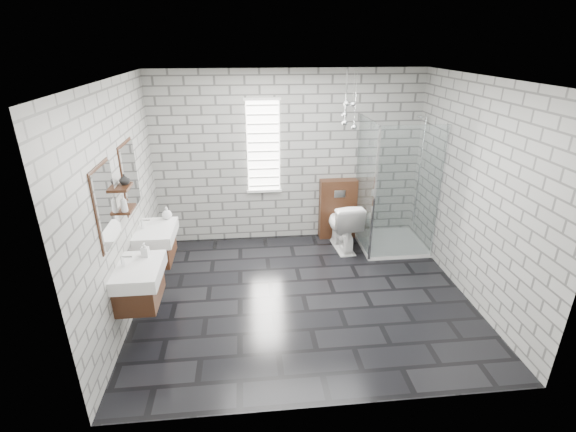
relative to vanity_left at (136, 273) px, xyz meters
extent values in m
cube|color=black|center=(1.91, 0.52, -0.77)|extent=(4.20, 3.60, 0.02)
cube|color=white|center=(1.91, 0.52, 1.95)|extent=(4.20, 3.60, 0.02)
cube|color=#9E9E99|center=(1.91, 2.33, 0.59)|extent=(4.20, 0.02, 2.70)
cube|color=#9E9E99|center=(1.91, -1.29, 0.59)|extent=(4.20, 0.02, 2.70)
cube|color=#9E9E99|center=(-0.20, 0.52, 0.59)|extent=(0.02, 3.60, 2.70)
cube|color=#9E9E99|center=(4.02, 0.52, 0.59)|extent=(0.02, 3.60, 2.70)
cube|color=#442515|center=(0.02, 0.00, -0.21)|extent=(0.42, 0.62, 0.30)
cube|color=silver|center=(0.22, 0.00, -0.18)|extent=(0.02, 0.35, 0.01)
cube|color=white|center=(0.04, 0.00, 0.02)|extent=(0.47, 0.70, 0.15)
cylinder|color=silver|center=(-0.11, 0.00, 0.15)|extent=(0.04, 0.04, 0.12)
cylinder|color=silver|center=(-0.06, 0.00, 0.20)|extent=(0.10, 0.02, 0.02)
cube|color=white|center=(-0.17, 0.00, 0.79)|extent=(0.03, 0.55, 0.80)
cube|color=#442515|center=(-0.19, 0.00, 0.79)|extent=(0.01, 0.59, 0.84)
cube|color=#442515|center=(0.02, 0.97, -0.21)|extent=(0.42, 0.62, 0.30)
cube|color=silver|center=(0.22, 0.97, -0.18)|extent=(0.02, 0.35, 0.01)
cube|color=white|center=(0.04, 0.97, 0.02)|extent=(0.47, 0.70, 0.15)
cylinder|color=silver|center=(-0.11, 0.97, 0.15)|extent=(0.04, 0.04, 0.12)
cylinder|color=silver|center=(-0.06, 0.97, 0.20)|extent=(0.10, 0.02, 0.02)
cube|color=white|center=(-0.17, 0.97, 0.79)|extent=(0.03, 0.55, 0.80)
cube|color=#442515|center=(-0.19, 0.97, 0.79)|extent=(0.01, 0.59, 0.84)
cube|color=#442515|center=(-0.12, 0.47, 0.56)|extent=(0.14, 0.30, 0.03)
cube|color=#442515|center=(-0.12, 0.47, 0.82)|extent=(0.14, 0.30, 0.03)
cube|color=white|center=(1.51, 2.31, 0.79)|extent=(0.50, 0.02, 1.40)
cube|color=white|center=(1.51, 2.29, 1.51)|extent=(0.56, 0.04, 0.04)
cube|color=white|center=(1.51, 2.29, 0.07)|extent=(0.56, 0.04, 0.04)
cube|color=white|center=(1.51, 2.29, 0.16)|extent=(0.48, 0.01, 0.02)
cube|color=white|center=(1.51, 2.29, 0.30)|extent=(0.48, 0.01, 0.02)
cube|color=white|center=(1.51, 2.29, 0.44)|extent=(0.48, 0.01, 0.02)
cube|color=white|center=(1.51, 2.29, 0.58)|extent=(0.48, 0.01, 0.02)
cube|color=white|center=(1.51, 2.29, 0.72)|extent=(0.48, 0.01, 0.02)
cube|color=white|center=(1.51, 2.29, 0.86)|extent=(0.48, 0.01, 0.02)
cube|color=white|center=(1.51, 2.29, 1.00)|extent=(0.48, 0.01, 0.02)
cube|color=white|center=(1.51, 2.29, 1.14)|extent=(0.48, 0.01, 0.02)
cube|color=white|center=(1.51, 2.29, 1.28)|extent=(0.48, 0.01, 0.03)
cube|color=white|center=(1.51, 2.29, 1.42)|extent=(0.48, 0.01, 0.03)
cube|color=#442515|center=(2.71, 2.22, -0.26)|extent=(0.60, 0.20, 1.00)
cube|color=silver|center=(2.71, 2.12, 0.04)|extent=(0.18, 0.01, 0.12)
cube|color=white|center=(3.51, 1.82, -0.73)|extent=(1.00, 1.00, 0.06)
cube|color=silver|center=(3.51, 1.33, 0.27)|extent=(1.00, 0.01, 2.00)
cube|color=silver|center=(3.02, 1.82, 0.27)|extent=(0.01, 1.00, 2.00)
cube|color=silver|center=(3.02, 1.33, 0.27)|extent=(0.03, 0.03, 2.00)
cube|color=silver|center=(3.99, 1.33, 0.27)|extent=(0.03, 0.03, 2.00)
cylinder|color=silver|center=(3.95, 2.02, 0.34)|extent=(0.02, 0.02, 1.80)
cylinder|color=silver|center=(3.87, 2.02, 1.26)|extent=(0.14, 0.14, 0.02)
sphere|color=silver|center=(2.65, 1.84, 1.23)|extent=(0.09, 0.09, 0.09)
cylinder|color=silver|center=(2.65, 1.84, 1.61)|extent=(0.01, 0.01, 0.67)
sphere|color=silver|center=(2.80, 1.86, 1.16)|extent=(0.09, 0.09, 0.09)
cylinder|color=silver|center=(2.80, 1.86, 1.57)|extent=(0.01, 0.01, 0.74)
sphere|color=silver|center=(2.69, 1.94, 1.48)|extent=(0.09, 0.09, 0.09)
cylinder|color=silver|center=(2.69, 1.94, 1.73)|extent=(0.01, 0.01, 0.42)
sphere|color=silver|center=(2.67, 1.95, 1.32)|extent=(0.09, 0.09, 0.09)
cylinder|color=silver|center=(2.67, 1.95, 1.66)|extent=(0.01, 0.01, 0.58)
sphere|color=silver|center=(2.79, 1.94, 1.47)|extent=(0.09, 0.09, 0.09)
cylinder|color=silver|center=(2.79, 1.94, 1.73)|extent=(0.01, 0.01, 0.43)
imported|color=white|center=(2.71, 1.80, -0.36)|extent=(0.51, 0.82, 0.79)
imported|color=#B2B2B2|center=(0.08, 0.20, 0.18)|extent=(0.08, 0.09, 0.17)
imported|color=#B2B2B2|center=(0.15, 1.26, 0.18)|extent=(0.14, 0.14, 0.17)
imported|color=#B2B2B2|center=(-0.11, 0.35, 0.68)|extent=(0.09, 0.09, 0.20)
imported|color=#B2B2B2|center=(-0.11, 0.52, 0.90)|extent=(0.15, 0.15, 0.12)
camera|label=1|loc=(1.24, -4.04, 2.33)|focal=26.00mm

